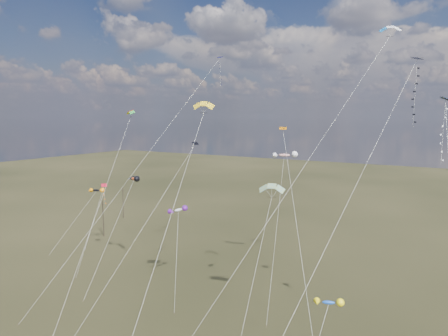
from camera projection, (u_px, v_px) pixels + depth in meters
The scene contains 17 objects.
utility_pole_near at pixel (103, 218), 87.19m from camera, with size 1.40×0.20×8.00m.
utility_pole_far at pixel (123, 202), 103.18m from camera, with size 1.40×0.20×8.00m.
diamond_black_high at pixel (407, 107), 39.59m from camera, with size 10.00×25.25×32.11m.
diamond_navy_tall at pixel (205, 89), 61.08m from camera, with size 14.01×27.44×35.44m.
diamond_black_mid at pixel (165, 192), 55.38m from camera, with size 5.16×19.77×22.42m.
diamond_red_low at pixel (103, 198), 72.00m from camera, with size 3.23×9.72×14.05m.
diamond_navy_right at pixel (444, 145), 36.21m from camera, with size 4.10×15.61×27.94m.
diamond_orange_center at pixel (293, 195), 44.15m from camera, with size 9.50×11.54×24.92m.
parafoil_yellow at pixel (203, 105), 46.37m from camera, with size 7.02×25.15×28.29m.
parafoil_blue_white at pixel (389, 29), 49.78m from camera, with size 16.88×27.49×37.88m.
parafoil_striped at pixel (272, 186), 48.24m from camera, with size 3.36×13.20×18.53m.
parafoil_tricolor at pixel (130, 113), 57.63m from camera, with size 3.68×17.79×27.40m.
novelty_black_orange at pixel (96, 190), 78.10m from camera, with size 6.38×8.95×12.29m.
novelty_orange_black at pixel (134, 179), 66.23m from camera, with size 3.15×13.65×16.47m.
novelty_white_purple at pixel (178, 210), 58.81m from camera, with size 4.61×7.66×12.96m.
novelty_redwhite_stripe at pixel (284, 156), 64.25m from camera, with size 6.91×17.89×20.58m.
novelty_blue_yellow at pixel (328, 304), 31.94m from camera, with size 2.16×9.70×11.72m.
Camera 1 is at (28.35, -29.44, 26.15)m, focal length 32.00 mm.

